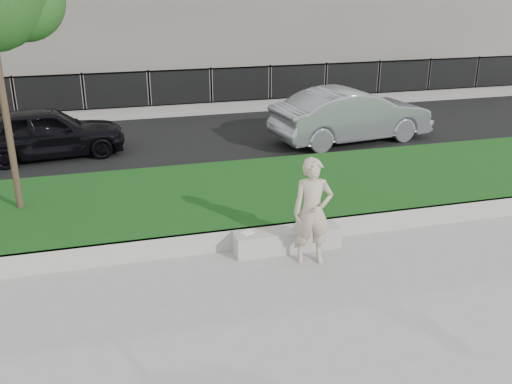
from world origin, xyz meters
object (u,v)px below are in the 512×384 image
object	(u,v)px
car_dark	(47,132)
car_silver	(352,115)
stone_bench	(287,239)
man	(312,211)
book	(247,233)

from	to	relation	value
car_dark	car_silver	xyz separation A→B (m)	(8.56, -0.72, 0.09)
stone_bench	car_dark	world-z (taller)	car_dark
man	car_silver	world-z (taller)	man
man	book	size ratio (longest dim) A/B	8.90
man	car_dark	distance (m)	8.88
stone_bench	book	distance (m)	0.77
stone_bench	man	xyz separation A→B (m)	(0.26, -0.55, 0.74)
car_dark	car_silver	size ratio (longest dim) A/B	0.85
stone_bench	man	world-z (taller)	man
man	car_silver	xyz separation A→B (m)	(3.83, 6.78, -0.11)
car_dark	book	bearing A→B (deg)	-158.08
car_silver	man	bearing A→B (deg)	142.50
man	car_silver	bearing A→B (deg)	72.41
stone_bench	car_dark	distance (m)	8.29
man	book	xyz separation A→B (m)	(-1.00, 0.57, -0.53)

